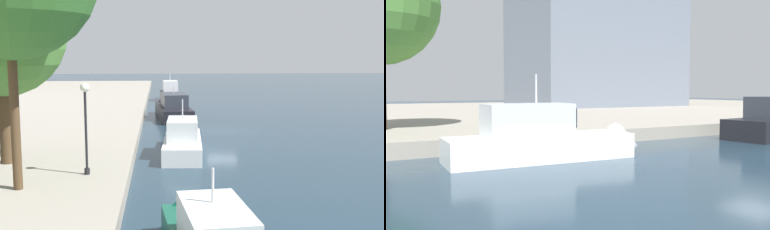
# 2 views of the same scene
# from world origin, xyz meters

# --- Properties ---
(ground_plane) EXTENTS (220.00, 220.00, 0.00)m
(ground_plane) POSITION_xyz_m (0.00, 0.00, 0.00)
(ground_plane) COLOR #1E3342
(dock_promenade) EXTENTS (120.00, 55.00, 0.75)m
(dock_promenade) POSITION_xyz_m (0.00, 34.35, 0.38)
(dock_promenade) COLOR gray
(dock_promenade) RESTS_ON ground_plane
(motor_yacht_1) EXTENTS (8.99, 2.86, 4.41)m
(motor_yacht_1) POSITION_xyz_m (-8.34, 3.79, 0.66)
(motor_yacht_1) COLOR white
(motor_yacht_1) RESTS_ON ground_plane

